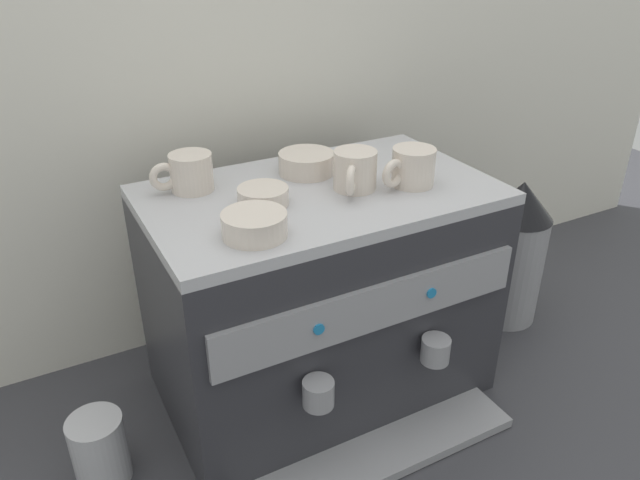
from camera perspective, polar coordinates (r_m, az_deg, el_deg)
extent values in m
plane|color=#38383D|center=(1.41, 0.00, -13.14)|extent=(4.00, 4.00, 0.00)
cube|color=silver|center=(1.42, -6.58, 12.66)|extent=(2.80, 0.03, 1.12)
cube|color=#2D2D33|center=(1.28, 0.00, -5.49)|extent=(0.67, 0.40, 0.45)
cube|color=#B7B7BC|center=(1.16, 0.00, 4.28)|extent=(0.67, 0.40, 0.02)
cube|color=#939399|center=(1.08, 5.21, -6.38)|extent=(0.61, 0.01, 0.09)
cylinder|color=#1E7AB7|center=(1.02, -0.12, -8.35)|extent=(0.02, 0.01, 0.02)
cylinder|color=#1E7AB7|center=(1.13, 10.39, -4.91)|extent=(0.02, 0.01, 0.02)
cube|color=#939399|center=(1.25, 5.72, -19.30)|extent=(0.57, 0.12, 0.02)
cylinder|color=#939399|center=(1.08, -0.16, -14.17)|extent=(0.06, 0.06, 0.05)
cylinder|color=#939399|center=(1.20, 10.77, -10.08)|extent=(0.06, 0.06, 0.05)
cylinder|color=beige|center=(1.15, 3.30, 6.58)|extent=(0.08, 0.08, 0.07)
torus|color=beige|center=(1.10, 2.94, 5.59)|extent=(0.05, 0.05, 0.06)
cylinder|color=beige|center=(1.17, -11.95, 6.24)|extent=(0.08, 0.08, 0.07)
torus|color=beige|center=(1.16, -14.43, 5.75)|extent=(0.05, 0.02, 0.05)
cylinder|color=beige|center=(1.18, 8.74, 6.81)|extent=(0.08, 0.08, 0.07)
torus|color=beige|center=(1.15, 6.93, 6.22)|extent=(0.06, 0.03, 0.06)
cylinder|color=beige|center=(1.23, -1.27, 7.24)|extent=(0.11, 0.11, 0.04)
cylinder|color=beige|center=(1.24, -1.27, 6.55)|extent=(0.06, 0.06, 0.01)
cylinder|color=beige|center=(1.10, -5.35, 4.12)|extent=(0.09, 0.09, 0.03)
cylinder|color=beige|center=(1.10, -5.33, 3.54)|extent=(0.05, 0.05, 0.01)
cylinder|color=beige|center=(0.98, -6.17, 1.45)|extent=(0.11, 0.11, 0.04)
cylinder|color=beige|center=(0.99, -6.13, 0.68)|extent=(0.06, 0.06, 0.01)
cylinder|color=#939399|center=(1.62, 17.41, -2.51)|extent=(0.16, 0.16, 0.28)
cone|color=black|center=(1.54, 18.40, 3.57)|extent=(0.16, 0.16, 0.09)
cylinder|color=#B7B7BC|center=(1.24, -19.95, -17.97)|extent=(0.10, 0.10, 0.14)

